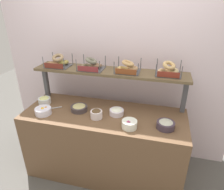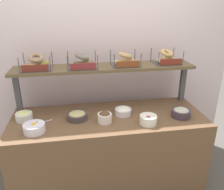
# 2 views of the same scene
# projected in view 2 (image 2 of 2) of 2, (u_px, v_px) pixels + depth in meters

# --- Properties ---
(ground_plane) EXTENTS (8.00, 8.00, 0.00)m
(ground_plane) POSITION_uv_depth(u_px,v_px,m) (109.00, 185.00, 2.50)
(ground_plane) COLOR #595651
(back_wall) EXTENTS (3.05, 0.06, 2.40)m
(back_wall) POSITION_uv_depth(u_px,v_px,m) (101.00, 67.00, 2.55)
(back_wall) COLOR silver
(back_wall) RESTS_ON ground_plane
(deli_counter) EXTENTS (1.85, 0.70, 0.85)m
(deli_counter) POSITION_uv_depth(u_px,v_px,m) (109.00, 153.00, 2.34)
(deli_counter) COLOR brown
(deli_counter) RESTS_ON ground_plane
(shelf_riser_left) EXTENTS (0.05, 0.05, 0.40)m
(shelf_riser_left) POSITION_uv_depth(u_px,v_px,m) (18.00, 93.00, 2.22)
(shelf_riser_left) COLOR #4C4C51
(shelf_riser_left) RESTS_ON deli_counter
(shelf_riser_right) EXTENTS (0.05, 0.05, 0.40)m
(shelf_riser_right) POSITION_uv_depth(u_px,v_px,m) (183.00, 83.00, 2.48)
(shelf_riser_right) COLOR #4C4C51
(shelf_riser_right) RESTS_ON deli_counter
(upper_shelf) EXTENTS (1.81, 0.32, 0.03)m
(upper_shelf) POSITION_uv_depth(u_px,v_px,m) (104.00, 67.00, 2.27)
(upper_shelf) COLOR brown
(upper_shelf) RESTS_ON shelf_riser_left
(bowl_tuna_salad) EXTENTS (0.18, 0.18, 0.09)m
(bowl_tuna_salad) POSITION_uv_depth(u_px,v_px,m) (181.00, 112.00, 2.16)
(bowl_tuna_salad) COLOR #403341
(bowl_tuna_salad) RESTS_ON deli_counter
(bowl_beet_salad) EXTENTS (0.16, 0.16, 0.09)m
(bowl_beet_salad) POSITION_uv_depth(u_px,v_px,m) (148.00, 120.00, 2.03)
(bowl_beet_salad) COLOR white
(bowl_beet_salad) RESTS_ON deli_counter
(bowl_chocolate_spread) EXTENTS (0.13, 0.13, 0.11)m
(bowl_chocolate_spread) POSITION_uv_depth(u_px,v_px,m) (105.00, 117.00, 2.06)
(bowl_chocolate_spread) COLOR white
(bowl_chocolate_spread) RESTS_ON deli_counter
(bowl_cream_cheese) EXTENTS (0.16, 0.16, 0.08)m
(bowl_cream_cheese) POSITION_uv_depth(u_px,v_px,m) (123.00, 111.00, 2.20)
(bowl_cream_cheese) COLOR white
(bowl_cream_cheese) RESTS_ON deli_counter
(bowl_egg_salad) EXTENTS (0.15, 0.15, 0.09)m
(bowl_egg_salad) POSITION_uv_depth(u_px,v_px,m) (24.00, 116.00, 2.10)
(bowl_egg_salad) COLOR white
(bowl_egg_salad) RESTS_ON deli_counter
(bowl_hummus) EXTENTS (0.20, 0.20, 0.07)m
(bowl_hummus) POSITION_uv_depth(u_px,v_px,m) (77.00, 116.00, 2.12)
(bowl_hummus) COLOR #453B3D
(bowl_hummus) RESTS_ON deli_counter
(bowl_fruit_salad) EXTENTS (0.18, 0.18, 0.08)m
(bowl_fruit_salad) POSITION_uv_depth(u_px,v_px,m) (34.00, 128.00, 1.90)
(bowl_fruit_salad) COLOR white
(bowl_fruit_salad) RESTS_ON deli_counter
(serving_spoon_near_plate) EXTENTS (0.16, 0.10, 0.01)m
(serving_spoon_near_plate) POSITION_uv_depth(u_px,v_px,m) (40.00, 123.00, 2.04)
(serving_spoon_near_plate) COLOR #B7B7BC
(serving_spoon_near_plate) RESTS_ON deli_counter
(bagel_basket_everything) EXTENTS (0.28, 0.25, 0.15)m
(bagel_basket_everything) POSITION_uv_depth(u_px,v_px,m) (36.00, 64.00, 2.14)
(bagel_basket_everything) COLOR #4C4C51
(bagel_basket_everything) RESTS_ON upper_shelf
(bagel_basket_poppy) EXTENTS (0.29, 0.26, 0.15)m
(bagel_basket_poppy) POSITION_uv_depth(u_px,v_px,m) (82.00, 63.00, 2.20)
(bagel_basket_poppy) COLOR #4C4C51
(bagel_basket_poppy) RESTS_ON upper_shelf
(bagel_basket_sesame) EXTENTS (0.28, 0.25, 0.14)m
(bagel_basket_sesame) POSITION_uv_depth(u_px,v_px,m) (125.00, 61.00, 2.28)
(bagel_basket_sesame) COLOR #4C4C51
(bagel_basket_sesame) RESTS_ON upper_shelf
(bagel_basket_plain) EXTENTS (0.28, 0.26, 0.15)m
(bagel_basket_plain) POSITION_uv_depth(u_px,v_px,m) (166.00, 59.00, 2.36)
(bagel_basket_plain) COLOR #4C4C51
(bagel_basket_plain) RESTS_ON upper_shelf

